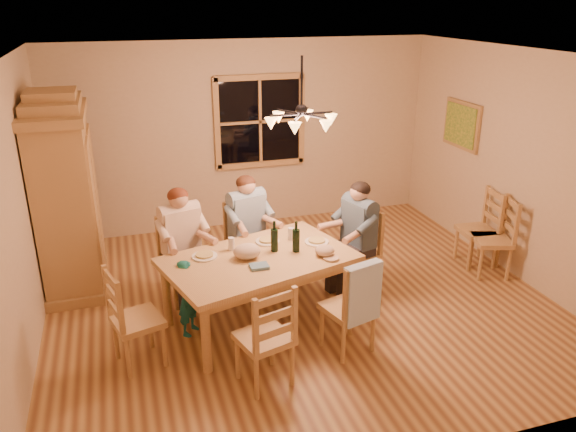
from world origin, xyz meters
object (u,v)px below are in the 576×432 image
object	(u,v)px
chandelier	(301,119)
dining_table	(259,266)
adult_plaid_man	(247,216)
adult_slate_man	(358,224)
armoire	(67,199)
child	(189,297)
chair_far_right	(248,258)
wine_bottle_b	(296,237)
chair_end_left	(139,334)
chair_spare_back	(476,242)
chair_far_left	(184,275)
chair_near_left	(264,353)
chair_near_right	(347,322)
wine_bottle_a	(274,236)
adult_woman	(181,231)
chair_spare_front	(490,251)
chair_end_right	(356,266)

from	to	relation	value
chandelier	dining_table	xyz separation A→B (m)	(-0.55, -0.32, -1.42)
adult_plaid_man	adult_slate_man	bearing A→B (deg)	136.64
armoire	child	distance (m)	2.01
dining_table	child	size ratio (longest dim) A/B	2.59
chair_far_right	wine_bottle_b	size ratio (longest dim) A/B	3.00
chair_end_left	chair_spare_back	size ratio (longest dim) A/B	1.00
chair_far_left	chair_near_left	xyz separation A→B (m)	(0.48, -1.70, 0.00)
wine_bottle_b	chair_far_right	bearing A→B (deg)	107.91
chair_near_right	wine_bottle_a	bearing A→B (deg)	105.19
chair_near_right	adult_woman	bearing A→B (deg)	117.90
chandelier	wine_bottle_b	world-z (taller)	chandelier
dining_table	chair_spare_front	world-z (taller)	chair_spare_front
chair_spare_back	dining_table	bearing A→B (deg)	106.36
child	dining_table	bearing A→B (deg)	-54.63
chair_spare_front	chair_spare_back	xyz separation A→B (m)	(0.00, 0.30, 0.00)
chair_far_left	adult_slate_man	size ratio (longest dim) A/B	1.13
wine_bottle_a	chair_spare_back	size ratio (longest dim) A/B	0.33
chair_end_right	wine_bottle_a	size ratio (longest dim) A/B	3.00
chair_far_right	wine_bottle_a	world-z (taller)	wine_bottle_a
chair_end_left	chair_end_right	xyz separation A→B (m)	(2.50, 0.71, 0.00)
chair_near_left	chair_near_right	distance (m)	0.93
child	chair_end_left	bearing A→B (deg)	162.43
dining_table	chair_spare_front	distance (m)	3.03
wine_bottle_a	wine_bottle_b	xyz separation A→B (m)	(0.21, -0.08, 0.00)
chair_far_left	chair_spare_front	bearing A→B (deg)	156.76
chair_far_right	wine_bottle_b	xyz separation A→B (m)	(0.30, -0.92, 0.62)
child	chair_spare_back	size ratio (longest dim) A/B	0.82
adult_plaid_man	chair_spare_back	distance (m)	2.97
chair_near_right	chair_end_right	xyz separation A→B (m)	(0.56, 1.08, 0.00)
chair_near_left	adult_woman	bearing A→B (deg)	90.00
adult_woman	chair_spare_front	bearing A→B (deg)	156.76
dining_table	wine_bottle_a	distance (m)	0.34
chair_far_right	child	distance (m)	1.26
adult_woman	chair_spare_back	bearing A→B (deg)	161.44
chair_far_left	adult_slate_man	distance (m)	2.05
armoire	chair_far_right	size ratio (longest dim) A/B	2.32
armoire	child	size ratio (longest dim) A/B	2.83
adult_plaid_man	chair_end_left	bearing A→B (deg)	27.98
armoire	chair_spare_back	world-z (taller)	armoire
chair_far_right	wine_bottle_b	bearing A→B (deg)	92.11
chair_near_left	dining_table	bearing A→B (deg)	62.10
chair_near_left	chair_far_left	bearing A→B (deg)	90.00
adult_slate_man	wine_bottle_a	world-z (taller)	adult_slate_man
chair_end_left	adult_woman	bearing A→B (deg)	136.74
wine_bottle_b	chair_spare_back	bearing A→B (deg)	11.32
chair_far_left	chair_end_right	size ratio (longest dim) A/B	1.00
adult_woman	child	size ratio (longest dim) A/B	1.07
armoire	chair_far_right	distance (m)	2.20
chair_near_right	chair_spare_back	size ratio (longest dim) A/B	1.00
child	chair_near_left	bearing A→B (deg)	-115.52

